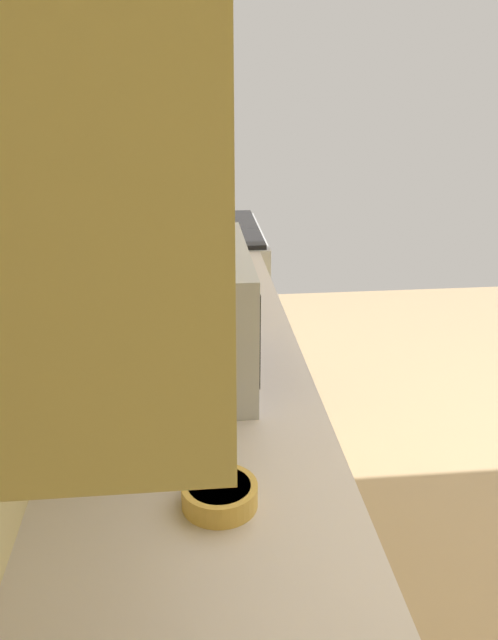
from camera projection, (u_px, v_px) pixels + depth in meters
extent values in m
cube|color=beige|center=(28.00, 172.00, 1.51)|extent=(3.77, 0.12, 2.80)
cube|color=#D3C273|center=(197.00, 611.00, 1.52)|extent=(2.76, 0.59, 0.89)
cube|color=silver|center=(190.00, 447.00, 1.35)|extent=(2.79, 0.62, 0.02)
cube|color=#332819|center=(321.00, 601.00, 1.54)|extent=(0.01, 0.01, 0.82)
cube|color=#332819|center=(290.00, 484.00, 1.97)|extent=(0.01, 0.01, 0.82)
cube|color=#332819|center=(271.00, 408.00, 2.39)|extent=(0.01, 0.01, 0.82)
cube|color=#B7BABF|center=(194.00, 324.00, 3.12)|extent=(0.69, 0.65, 0.91)
cube|color=black|center=(262.00, 330.00, 3.16)|extent=(0.54, 0.01, 0.50)
cube|color=black|center=(190.00, 230.00, 2.94)|extent=(0.66, 0.62, 0.02)
cube|color=#B7BABF|center=(121.00, 214.00, 2.88)|extent=(0.66, 0.04, 0.18)
cylinder|color=#38383D|center=(218.00, 234.00, 2.80)|extent=(0.11, 0.11, 0.01)
cylinder|color=#38383D|center=(214.00, 218.00, 3.08)|extent=(0.11, 0.11, 0.01)
cylinder|color=#38383D|center=(164.00, 236.00, 2.78)|extent=(0.11, 0.11, 0.01)
cylinder|color=#38383D|center=(165.00, 219.00, 3.06)|extent=(0.11, 0.11, 0.01)
cube|color=#B7BABF|center=(177.00, 313.00, 1.58)|extent=(0.51, 0.35, 0.32)
cube|color=black|center=(251.00, 317.00, 1.56)|extent=(0.32, 0.01, 0.22)
cube|color=#2D2D33|center=(242.00, 284.00, 1.78)|extent=(0.09, 0.01, 0.22)
cylinder|color=gold|center=(220.00, 495.00, 1.15)|extent=(0.14, 0.14, 0.04)
cylinder|color=#E7BA4A|center=(220.00, 490.00, 1.14)|extent=(0.11, 0.11, 0.02)
cylinder|color=black|center=(200.00, 278.00, 2.14)|extent=(0.16, 0.16, 0.13)
cylinder|color=black|center=(199.00, 256.00, 2.11)|extent=(0.04, 0.04, 0.02)
cylinder|color=black|center=(199.00, 263.00, 2.21)|extent=(0.10, 0.02, 0.06)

